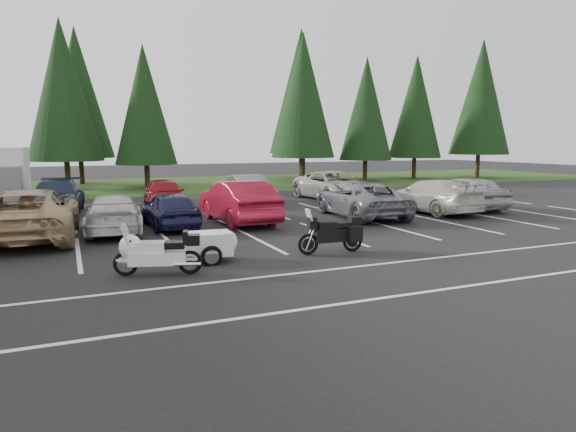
# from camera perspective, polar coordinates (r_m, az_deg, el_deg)

# --- Properties ---
(ground) EXTENTS (120.00, 120.00, 0.00)m
(ground) POSITION_cam_1_polar(r_m,az_deg,el_deg) (15.64, -3.93, -3.38)
(ground) COLOR black
(ground) RESTS_ON ground
(grass_strip) EXTENTS (80.00, 16.00, 0.01)m
(grass_strip) POSITION_cam_1_polar(r_m,az_deg,el_deg) (38.92, -15.83, 3.28)
(grass_strip) COLOR #213912
(grass_strip) RESTS_ON ground
(lake_water) EXTENTS (70.00, 50.00, 0.02)m
(lake_water) POSITION_cam_1_polar(r_m,az_deg,el_deg) (70.12, -15.99, 5.32)
(lake_water) COLOR slate
(lake_water) RESTS_ON ground
(stall_markings) EXTENTS (32.00, 16.00, 0.01)m
(stall_markings) POSITION_cam_1_polar(r_m,az_deg,el_deg) (17.51, -6.12, -2.15)
(stall_markings) COLOR silver
(stall_markings) RESTS_ON ground
(conifer_4) EXTENTS (4.80, 4.80, 11.17)m
(conifer_4) POSITION_cam_1_polar(r_m,az_deg,el_deg) (37.51, -23.77, 12.72)
(conifer_4) COLOR #332316
(conifer_4) RESTS_ON ground
(conifer_5) EXTENTS (4.14, 4.14, 9.63)m
(conifer_5) POSITION_cam_1_polar(r_m,az_deg,el_deg) (36.50, -15.66, 11.82)
(conifer_5) COLOR #332316
(conifer_5) RESTS_ON ground
(conifer_6) EXTENTS (4.93, 4.93, 11.48)m
(conifer_6) POSITION_cam_1_polar(r_m,az_deg,el_deg) (40.51, 1.70, 13.26)
(conifer_6) COLOR #332316
(conifer_6) RESTS_ON ground
(conifer_7) EXTENTS (4.27, 4.27, 9.94)m
(conifer_7) POSITION_cam_1_polar(r_m,az_deg,el_deg) (42.80, 8.70, 11.69)
(conifer_7) COLOR #332316
(conifer_7) RESTS_ON ground
(conifer_8) EXTENTS (4.53, 4.53, 10.56)m
(conifer_8) POSITION_cam_1_polar(r_m,az_deg,el_deg) (46.60, 14.04, 11.70)
(conifer_8) COLOR #332316
(conifer_8) RESTS_ON ground
(conifer_9) EXTENTS (5.19, 5.19, 12.10)m
(conifer_9) POSITION_cam_1_polar(r_m,az_deg,el_deg) (49.56, 20.67, 12.24)
(conifer_9) COLOR #332316
(conifer_9) RESTS_ON ground
(conifer_back_b) EXTENTS (4.97, 4.97, 11.58)m
(conifer_back_b) POSITION_cam_1_polar(r_m,az_deg,el_deg) (42.13, -22.38, 12.55)
(conifer_back_b) COLOR #332316
(conifer_back_b) RESTS_ON ground
(conifer_back_c) EXTENTS (5.50, 5.50, 12.81)m
(conifer_back_c) POSITION_cam_1_polar(r_m,az_deg,el_deg) (45.66, 1.47, 13.67)
(conifer_back_c) COLOR #332316
(conifer_back_c) RESTS_ON ground
(car_near_2) EXTENTS (3.09, 6.12, 1.66)m
(car_near_2) POSITION_cam_1_polar(r_m,az_deg,el_deg) (18.54, -26.70, 0.18)
(car_near_2) COLOR tan
(car_near_2) RESTS_ON ground
(car_near_3) EXTENTS (2.32, 4.76, 1.34)m
(car_near_3) POSITION_cam_1_polar(r_m,az_deg,el_deg) (18.91, -18.79, 0.26)
(car_near_3) COLOR silver
(car_near_3) RESTS_ON ground
(car_near_4) EXTENTS (1.74, 4.02, 1.35)m
(car_near_4) POSITION_cam_1_polar(r_m,az_deg,el_deg) (19.43, -13.00, 0.72)
(car_near_4) COLOR #1A1940
(car_near_4) RESTS_ON ground
(car_near_5) EXTENTS (1.96, 5.09, 1.65)m
(car_near_5) POSITION_cam_1_polar(r_m,az_deg,el_deg) (20.21, -5.58, 1.60)
(car_near_5) COLOR maroon
(car_near_5) RESTS_ON ground
(car_near_6) EXTENTS (2.85, 5.47, 1.47)m
(car_near_6) POSITION_cam_1_polar(r_m,az_deg,el_deg) (21.89, 8.14, 1.83)
(car_near_6) COLOR slate
(car_near_6) RESTS_ON ground
(car_near_7) EXTENTS (2.28, 5.22, 1.49)m
(car_near_7) POSITION_cam_1_polar(r_m,az_deg,el_deg) (23.93, 15.61, 2.17)
(car_near_7) COLOR beige
(car_near_7) RESTS_ON ground
(car_near_8) EXTENTS (2.32, 4.80, 1.58)m
(car_near_8) POSITION_cam_1_polar(r_m,az_deg,el_deg) (25.75, 19.20, 2.52)
(car_near_8) COLOR #9C9DA0
(car_near_8) RESTS_ON ground
(car_far_1) EXTENTS (2.59, 5.35, 1.50)m
(car_far_1) POSITION_cam_1_polar(r_m,az_deg,el_deg) (24.81, -24.32, 1.95)
(car_far_1) COLOR #152036
(car_far_1) RESTS_ON ground
(car_far_2) EXTENTS (2.08, 4.45, 1.47)m
(car_far_2) POSITION_cam_1_polar(r_m,az_deg,el_deg) (24.72, -13.62, 2.40)
(car_far_2) COLOR maroon
(car_far_2) RESTS_ON ground
(car_far_3) EXTENTS (1.58, 4.45, 1.46)m
(car_far_3) POSITION_cam_1_polar(r_m,az_deg,el_deg) (26.26, -4.35, 2.92)
(car_far_3) COLOR slate
(car_far_3) RESTS_ON ground
(car_far_4) EXTENTS (2.78, 5.73, 1.57)m
(car_far_4) POSITION_cam_1_polar(r_m,az_deg,el_deg) (28.18, 5.08, 3.39)
(car_far_4) COLOR #B3ADA4
(car_far_4) RESTS_ON ground
(touring_motorcycle) EXTENTS (2.40, 1.34, 1.27)m
(touring_motorcycle) POSITION_cam_1_polar(r_m,az_deg,el_deg) (12.53, -14.30, -3.56)
(touring_motorcycle) COLOR white
(touring_motorcycle) RESTS_ON ground
(cargo_trailer) EXTENTS (1.81, 1.11, 0.80)m
(cargo_trailer) POSITION_cam_1_polar(r_m,az_deg,el_deg) (13.71, -8.85, -3.40)
(cargo_trailer) COLOR silver
(cargo_trailer) RESTS_ON ground
(adventure_motorcycle) EXTENTS (2.23, 0.92, 1.33)m
(adventure_motorcycle) POSITION_cam_1_polar(r_m,az_deg,el_deg) (14.58, 4.77, -1.59)
(adventure_motorcycle) COLOR black
(adventure_motorcycle) RESTS_ON ground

